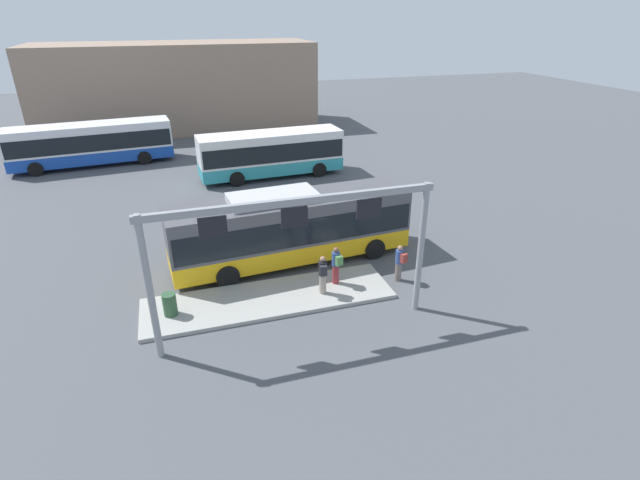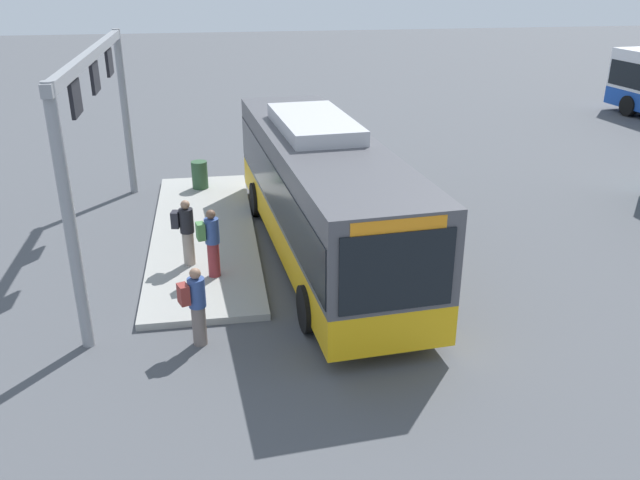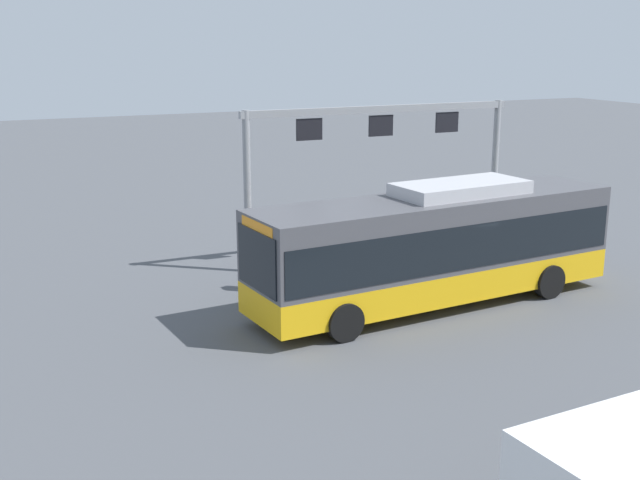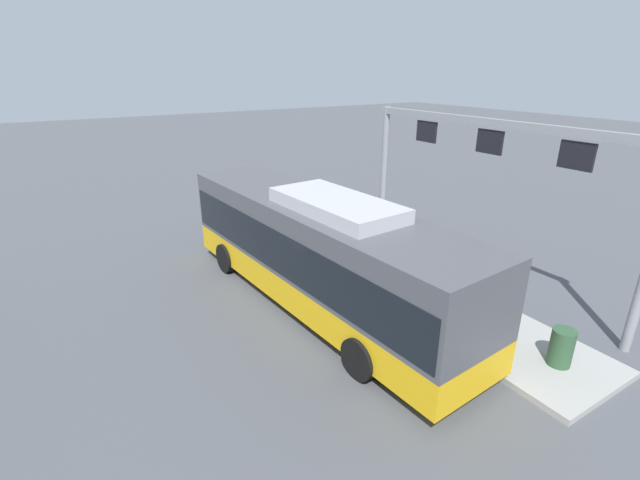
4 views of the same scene
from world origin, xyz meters
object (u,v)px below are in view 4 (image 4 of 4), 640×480
trash_bin (561,347)px  person_boarding (334,221)px  bus_main (317,248)px  person_waiting_near (370,241)px  person_waiting_mid (398,244)px

trash_bin → person_boarding: bearing=-0.1°
bus_main → person_boarding: (3.95, -3.15, -0.92)m
person_boarding → person_waiting_near: bearing=62.6°
person_waiting_near → trash_bin: person_waiting_near is taller
person_waiting_mid → bus_main: bearing=18.1°
bus_main → person_boarding: 5.13m
bus_main → person_waiting_mid: bearing=-87.5°
person_waiting_mid → trash_bin: size_ratio=1.86×
bus_main → person_waiting_near: (1.19, -2.81, -0.76)m
bus_main → trash_bin: size_ratio=12.38×
person_waiting_near → person_waiting_mid: 0.98m
person_boarding → person_waiting_near: person_waiting_near is taller
person_waiting_near → person_waiting_mid: (-0.78, -0.60, 0.00)m
bus_main → trash_bin: (-5.56, -3.14, -1.20)m
person_waiting_mid → trash_bin: 6.00m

